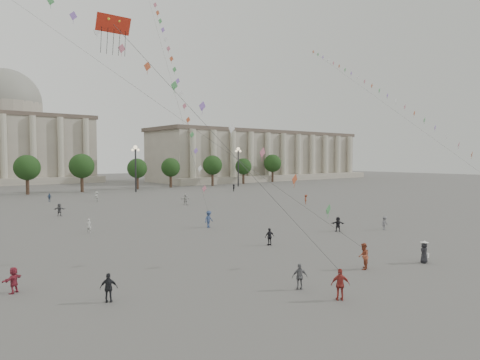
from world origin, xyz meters
TOP-DOWN VIEW (x-y plane):
  - ground at (0.00, 0.00)m, footprint 360.00×360.00m
  - hall_east at (75.00, 93.89)m, footprint 84.00×26.22m
  - hall_central at (0.00, 129.22)m, footprint 48.30×34.30m
  - tree_row at (0.00, 78.00)m, footprint 137.12×5.12m
  - lamp_post_mid_east at (15.00, 70.00)m, footprint 2.00×0.90m
  - lamp_post_far_east at (45.00, 70.00)m, footprint 2.00×0.90m
  - person_crowd_0 at (-6.34, 60.09)m, footprint 0.93×0.54m
  - person_crowd_3 at (9.01, 8.15)m, footprint 1.42×1.29m
  - person_crowd_4 at (0.31, 54.94)m, footprint 1.41×1.70m
  - person_crowd_6 at (13.71, 5.52)m, footprint 0.99×0.58m
  - person_crowd_7 at (9.79, 40.22)m, footprint 1.75×1.43m
  - person_crowd_8 at (26.29, 28.40)m, footprint 1.21×1.14m
  - person_crowd_9 at (33.95, 57.92)m, footprint 1.40×1.39m
  - person_crowd_12 at (-10.54, 39.58)m, footprint 1.58×1.34m
  - person_crowd_13 at (-12.09, 23.99)m, footprint 0.66×0.60m
  - tourist_0 at (-8.71, -5.89)m, footprint 1.07×1.00m
  - tourist_1 at (-18.83, 1.88)m, footprint 1.01×0.82m
  - tourist_2 at (-22.54, 6.94)m, footprint 1.42×1.22m
  - tourist_3 at (-9.04, -3.15)m, footprint 0.97×0.83m
  - tourist_4 at (-1.62, 7.46)m, footprint 0.98×0.55m
  - kite_flyer_0 at (-2.11, -2.79)m, footprint 1.13×1.05m
  - kite_flyer_1 at (-0.30, 18.94)m, footprint 1.38×1.00m
  - hat_person at (3.02, -4.58)m, footprint 0.95×0.90m
  - dragon_kite at (-16.48, 5.95)m, footprint 5.06×6.29m
  - kite_train_mid at (4.46, 40.02)m, footprint 9.71×39.87m
  - kite_train_east at (41.14, 23.41)m, footprint 18.99×49.67m

SIDE VIEW (x-z plane):
  - ground at x=0.00m, z-range 0.00..0.00m
  - person_crowd_0 at x=-6.34m, z-range 0.00..1.49m
  - person_crowd_6 at x=13.71m, z-range 0.00..1.51m
  - person_crowd_13 at x=-12.09m, z-range 0.00..1.52m
  - tourist_2 at x=-22.54m, z-range 0.00..1.54m
  - tourist_3 at x=-9.04m, z-range 0.00..1.57m
  - tourist_4 at x=-1.62m, z-range 0.00..1.57m
  - person_crowd_3 at x=9.01m, z-range 0.00..1.58m
  - tourist_1 at x=-18.83m, z-range 0.00..1.61m
  - person_crowd_9 at x=33.95m, z-range 0.00..1.62m
  - person_crowd_8 at x=26.29m, z-range 0.00..1.64m
  - person_crowd_12 at x=-10.54m, z-range 0.00..1.71m
  - hat_person at x=3.02m, z-range 0.02..1.71m
  - tourist_0 at x=-8.71m, z-range 0.00..1.77m
  - person_crowd_4 at x=0.31m, z-range 0.00..1.83m
  - kite_flyer_0 at x=-2.11m, z-range 0.00..1.87m
  - person_crowd_7 at x=9.79m, z-range 0.00..1.87m
  - kite_flyer_1 at x=-0.30m, z-range 0.00..1.91m
  - tree_row at x=0.00m, z-range 1.39..9.39m
  - lamp_post_mid_east at x=15.00m, z-range 2.03..12.68m
  - lamp_post_far_east at x=45.00m, z-range 2.03..12.68m
  - hall_east at x=75.00m, z-range -0.17..17.03m
  - hall_central at x=0.00m, z-range -3.52..31.98m
  - dragon_kite at x=-16.48m, z-range 5.28..25.89m
  - kite_train_east at x=41.14m, z-range -12.69..50.61m
  - kite_train_mid at x=4.46m, z-range -3.07..64.23m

